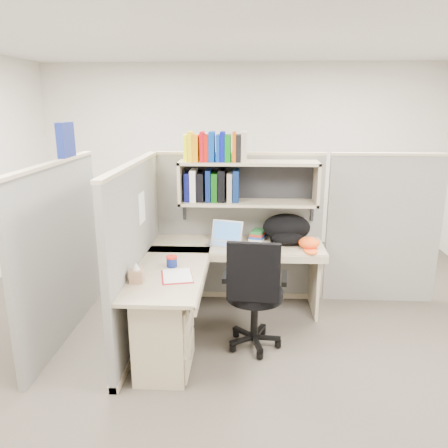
# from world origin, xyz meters

# --- Properties ---
(ground) EXTENTS (6.00, 6.00, 0.00)m
(ground) POSITION_xyz_m (0.00, 0.00, 0.00)
(ground) COLOR #353129
(ground) RESTS_ON ground
(room_shell) EXTENTS (6.00, 6.00, 6.00)m
(room_shell) POSITION_xyz_m (0.00, 0.00, 1.62)
(room_shell) COLOR beige
(room_shell) RESTS_ON ground
(cubicle) EXTENTS (3.79, 1.84, 1.95)m
(cubicle) POSITION_xyz_m (-0.37, 0.45, 0.91)
(cubicle) COLOR slate
(cubicle) RESTS_ON ground
(desk) EXTENTS (1.74, 1.75, 0.73)m
(desk) POSITION_xyz_m (-0.41, -0.29, 0.44)
(desk) COLOR tan
(desk) RESTS_ON ground
(laptop) EXTENTS (0.40, 0.40, 0.23)m
(laptop) POSITION_xyz_m (-0.14, 0.54, 0.85)
(laptop) COLOR silver
(laptop) RESTS_ON desk
(backpack) EXTENTS (0.58, 0.51, 0.29)m
(backpack) POSITION_xyz_m (0.50, 0.65, 0.87)
(backpack) COLOR black
(backpack) RESTS_ON desk
(orange_cap) EXTENTS (0.21, 0.24, 0.11)m
(orange_cap) POSITION_xyz_m (0.71, 0.47, 0.79)
(orange_cap) COLOR #FB5415
(orange_cap) RESTS_ON desk
(snack_canister) EXTENTS (0.10, 0.10, 0.10)m
(snack_canister) POSITION_xyz_m (-0.56, -0.10, 0.78)
(snack_canister) COLOR navy
(snack_canister) RESTS_ON desk
(tissue_box) EXTENTS (0.12, 0.12, 0.17)m
(tissue_box) POSITION_xyz_m (-0.79, -0.46, 0.81)
(tissue_box) COLOR tan
(tissue_box) RESTS_ON desk
(mouse) EXTENTS (0.10, 0.08, 0.03)m
(mouse) POSITION_xyz_m (0.16, 0.45, 0.75)
(mouse) COLOR #8B9DC6
(mouse) RESTS_ON desk
(paper_cup) EXTENTS (0.08, 0.08, 0.09)m
(paper_cup) POSITION_xyz_m (0.01, 0.76, 0.78)
(paper_cup) COLOR white
(paper_cup) RESTS_ON desk
(book_stack) EXTENTS (0.20, 0.24, 0.10)m
(book_stack) POSITION_xyz_m (0.21, 0.74, 0.78)
(book_stack) COLOR gray
(book_stack) RESTS_ON desk
(loose_paper) EXTENTS (0.30, 0.35, 0.00)m
(loose_paper) POSITION_xyz_m (-0.48, -0.31, 0.73)
(loose_paper) COLOR white
(loose_paper) RESTS_ON desk
(task_chair) EXTENTS (0.57, 0.52, 1.05)m
(task_chair) POSITION_xyz_m (0.16, -0.20, 0.37)
(task_chair) COLOR black
(task_chair) RESTS_ON ground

